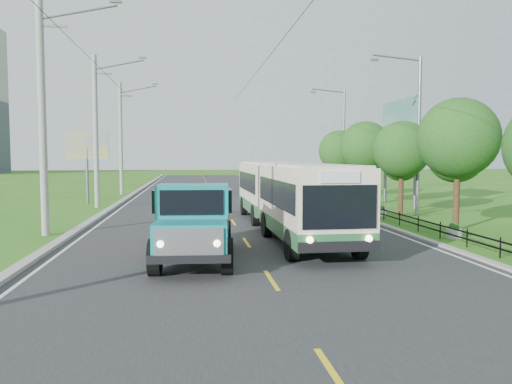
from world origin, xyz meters
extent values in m
plane|color=#2F6217|center=(0.00, 0.00, 0.00)|extent=(240.00, 240.00, 0.00)
cube|color=#28282B|center=(0.00, 20.00, 0.01)|extent=(14.00, 120.00, 0.02)
cube|color=#9E9E99|center=(-7.20, 20.00, 0.07)|extent=(0.40, 120.00, 0.15)
cube|color=#9E9E99|center=(7.15, 20.00, 0.05)|extent=(0.30, 120.00, 0.10)
cube|color=silver|center=(-6.65, 20.00, 0.02)|extent=(0.12, 120.00, 0.00)
cube|color=silver|center=(6.65, 20.00, 0.02)|extent=(0.12, 120.00, 0.00)
cube|color=yellow|center=(0.00, 0.00, 0.02)|extent=(0.12, 2.20, 0.00)
cube|color=black|center=(8.00, 14.00, 0.30)|extent=(0.04, 40.00, 0.60)
cylinder|color=gray|center=(-8.30, 9.00, 5.00)|extent=(0.32, 0.32, 10.00)
cube|color=slate|center=(-7.80, 9.00, 8.80)|extent=(1.20, 0.10, 0.10)
cube|color=slate|center=(-5.20, 9.00, 9.90)|extent=(0.50, 0.18, 0.12)
cylinder|color=gray|center=(-8.30, 21.00, 5.00)|extent=(0.32, 0.32, 10.00)
cube|color=slate|center=(-7.80, 21.00, 8.80)|extent=(1.20, 0.10, 0.10)
cube|color=slate|center=(-5.20, 21.00, 9.90)|extent=(0.50, 0.18, 0.12)
cylinder|color=gray|center=(-8.30, 33.00, 5.00)|extent=(0.32, 0.32, 10.00)
cube|color=slate|center=(-7.80, 33.00, 8.80)|extent=(1.20, 0.10, 0.10)
cube|color=slate|center=(-5.20, 33.00, 9.90)|extent=(0.50, 0.18, 0.12)
cylinder|color=#382314|center=(9.80, 8.00, 1.68)|extent=(0.28, 0.28, 3.36)
sphere|color=#1F4E16|center=(9.80, 8.00, 4.20)|extent=(3.60, 3.60, 3.60)
sphere|color=#1F4E16|center=(10.00, 8.50, 3.48)|extent=(2.64, 2.64, 2.64)
cylinder|color=#382314|center=(9.80, 14.00, 1.51)|extent=(0.28, 0.28, 3.02)
sphere|color=#1F4E16|center=(9.80, 14.00, 3.78)|extent=(3.24, 3.24, 3.24)
sphere|color=#1F4E16|center=(10.00, 14.50, 3.13)|extent=(2.38, 2.38, 2.38)
cylinder|color=#382314|center=(9.80, 20.00, 1.62)|extent=(0.28, 0.28, 3.25)
sphere|color=#1F4E16|center=(9.80, 20.00, 4.06)|extent=(3.48, 3.48, 3.48)
sphere|color=#1F4E16|center=(10.00, 20.50, 3.36)|extent=(2.55, 2.55, 2.55)
cylinder|color=#382314|center=(9.80, 26.00, 1.54)|extent=(0.28, 0.28, 3.08)
sphere|color=#1F4E16|center=(9.80, 26.00, 3.85)|extent=(3.30, 3.30, 3.30)
sphere|color=#1F4E16|center=(10.00, 26.50, 3.19)|extent=(2.42, 2.42, 2.42)
cylinder|color=slate|center=(10.80, 14.00, 4.50)|extent=(0.20, 0.20, 9.00)
cylinder|color=slate|center=(9.40, 14.00, 8.90)|extent=(2.80, 0.10, 0.34)
cube|color=slate|center=(8.10, 14.00, 8.75)|extent=(0.45, 0.16, 0.12)
cylinder|color=slate|center=(10.80, 28.00, 4.50)|extent=(0.20, 0.20, 9.00)
cylinder|color=slate|center=(9.40, 28.00, 8.90)|extent=(2.80, 0.10, 0.34)
cube|color=slate|center=(8.10, 28.00, 8.75)|extent=(0.45, 0.16, 0.12)
cylinder|color=silver|center=(8.60, 6.00, 0.20)|extent=(0.64, 0.64, 0.40)
sphere|color=#1F4E16|center=(8.60, 6.00, 0.45)|extent=(0.44, 0.44, 0.44)
cylinder|color=silver|center=(8.60, 14.00, 0.20)|extent=(0.64, 0.64, 0.40)
sphere|color=#1F4E16|center=(8.60, 14.00, 0.45)|extent=(0.44, 0.44, 0.44)
cylinder|color=silver|center=(8.60, 22.00, 0.20)|extent=(0.64, 0.64, 0.40)
sphere|color=#1F4E16|center=(8.60, 22.00, 0.45)|extent=(0.44, 0.44, 0.44)
cylinder|color=slate|center=(-9.50, 24.00, 2.00)|extent=(0.20, 0.20, 4.00)
cube|color=yellow|center=(-9.50, 24.00, 4.20)|extent=(3.00, 0.15, 2.00)
cylinder|color=slate|center=(12.30, 17.50, 2.50)|extent=(0.24, 0.24, 5.00)
cylinder|color=slate|center=(12.30, 22.50, 2.50)|extent=(0.24, 0.24, 5.00)
cube|color=#144C47|center=(12.30, 20.00, 5.80)|extent=(0.20, 6.00, 3.00)
cube|color=#276334|center=(2.16, 4.79, 0.80)|extent=(2.59, 7.54, 0.55)
cube|color=beige|center=(2.16, 4.79, 2.04)|extent=(2.59, 7.54, 1.93)
cube|color=black|center=(2.16, 4.79, 2.05)|extent=(2.62, 6.94, 0.95)
cube|color=#276334|center=(2.06, 13.05, 0.80)|extent=(2.58, 7.04, 0.55)
cube|color=beige|center=(2.06, 13.05, 2.04)|extent=(2.58, 7.04, 1.93)
cube|color=black|center=(2.06, 13.05, 2.05)|extent=(2.62, 6.44, 0.95)
cube|color=#4C4C4C|center=(2.11, 9.05, 1.76)|extent=(2.36, 1.03, 2.38)
cube|color=black|center=(2.20, 1.02, 1.87)|extent=(2.25, 0.09, 1.30)
cylinder|color=black|center=(1.05, 2.42, 0.52)|extent=(0.33, 1.05, 1.04)
cylinder|color=black|center=(3.32, 2.45, 0.52)|extent=(0.33, 1.05, 1.04)
cylinder|color=black|center=(1.00, 7.33, 0.52)|extent=(0.33, 1.05, 1.04)
cylinder|color=black|center=(3.26, 7.36, 0.52)|extent=(0.33, 1.05, 1.04)
cylinder|color=black|center=(0.96, 10.74, 0.52)|extent=(0.33, 1.05, 1.04)
cylinder|color=black|center=(3.22, 10.76, 0.52)|extent=(0.33, 1.05, 1.04)
cylinder|color=black|center=(0.91, 15.34, 0.52)|extent=(0.33, 1.05, 1.04)
cylinder|color=black|center=(3.17, 15.37, 0.52)|extent=(0.33, 1.05, 1.04)
cube|color=teal|center=(-2.16, 0.73, 1.06)|extent=(2.11, 1.47, 0.96)
cube|color=teal|center=(-2.07, 2.17, 1.54)|extent=(2.21, 1.67, 1.93)
cube|color=black|center=(-2.07, 2.17, 2.03)|extent=(2.41, 1.40, 0.68)
cube|color=black|center=(-2.02, 2.94, 0.63)|extent=(1.32, 5.84, 0.24)
cube|color=#E64115|center=(-1.92, 4.58, 1.59)|extent=(2.40, 3.03, 1.25)
cylinder|color=black|center=(-3.16, 0.98, 0.53)|extent=(0.40, 1.08, 1.06)
cylinder|color=black|center=(-1.13, 0.86, 0.53)|extent=(0.40, 1.08, 1.06)
cylinder|color=black|center=(-2.92, 4.83, 0.53)|extent=(0.40, 1.08, 1.06)
cylinder|color=black|center=(-0.89, 4.71, 0.53)|extent=(0.40, 1.08, 1.06)
camera|label=1|loc=(-2.15, -13.11, 3.34)|focal=35.00mm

